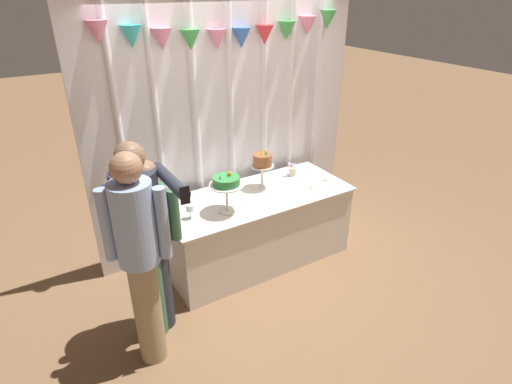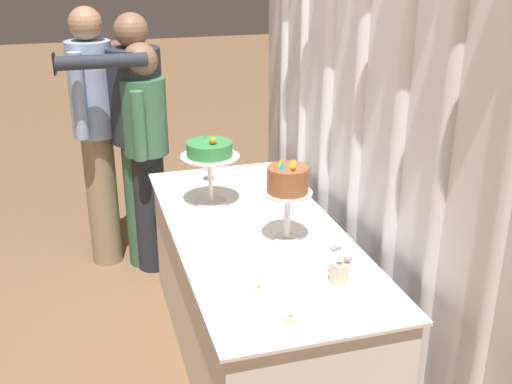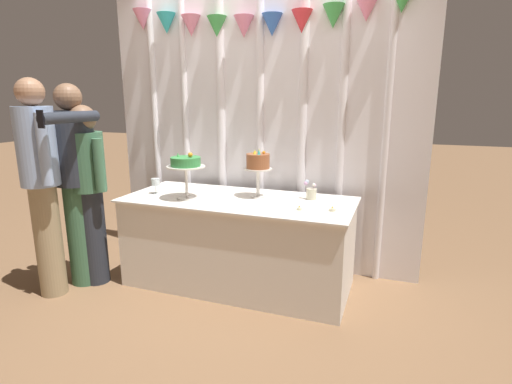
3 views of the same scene
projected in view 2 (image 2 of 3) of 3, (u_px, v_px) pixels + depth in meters
name	position (u px, v px, depth m)	size (l,w,h in m)	color
ground_plane	(239.00, 361.00, 3.36)	(24.00, 24.00, 0.00)	#846042
draped_curtain	(363.00, 84.00, 2.98)	(2.96, 0.18, 2.71)	white
cake_table	(257.00, 297.00, 3.24)	(1.92, 0.82, 0.76)	white
cake_display_nearleft	(210.00, 154.00, 3.31)	(0.32, 0.32, 0.39)	silver
cake_display_nearright	(288.00, 184.00, 2.90)	(0.23, 0.23, 0.41)	silver
wine_glass	(208.00, 165.00, 3.70)	(0.07, 0.07, 0.14)	silver
flower_vase	(339.00, 268.00, 2.62)	(0.11, 0.09, 0.16)	beige
tealight_far_left	(258.00, 290.00, 2.55)	(0.04, 0.04, 0.03)	beige
tealight_near_left	(291.00, 318.00, 2.36)	(0.05, 0.05, 0.04)	beige
guest_man_pink_jacket	(146.00, 149.00, 4.02)	(0.44, 0.36, 1.53)	#282D38
guest_girl_blue_dress	(137.00, 133.00, 4.06)	(0.49, 0.69, 1.70)	#3D6B4C
guest_man_dark_suit	(95.00, 127.00, 4.06)	(0.41, 0.39, 1.73)	#9E8966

